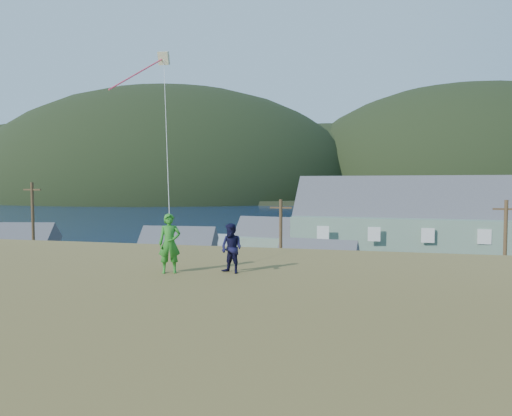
{
  "coord_description": "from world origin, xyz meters",
  "views": [
    {
      "loc": [
        6.32,
        -31.0,
        9.85
      ],
      "look_at": [
        1.82,
        -11.56,
        8.8
      ],
      "focal_mm": 32.0,
      "sensor_mm": 36.0,
      "label": 1
    }
  ],
  "objects_px": {
    "wharf": "(281,243)",
    "shed_palegreen_near": "(177,252)",
    "kite_flyer_green": "(170,243)",
    "lodge": "(471,230)",
    "kite_flyer_navy": "(231,248)",
    "shed_palegreen_far": "(275,241)",
    "shed_white": "(316,268)",
    "shed_teal": "(9,254)"
  },
  "relations": [
    {
      "from": "shed_palegreen_near",
      "to": "kite_flyer_navy",
      "type": "xyz_separation_m",
      "value": [
        16.14,
        -33.98,
        5.61
      ]
    },
    {
      "from": "wharf",
      "to": "shed_teal",
      "type": "bearing_deg",
      "value": -126.63
    },
    {
      "from": "wharf",
      "to": "shed_palegreen_near",
      "type": "distance_m",
      "value": 25.29
    },
    {
      "from": "shed_palegreen_near",
      "to": "kite_flyer_green",
      "type": "distance_m",
      "value": 37.7
    },
    {
      "from": "kite_flyer_navy",
      "to": "lodge",
      "type": "bearing_deg",
      "value": 91.11
    },
    {
      "from": "shed_white",
      "to": "kite_flyer_navy",
      "type": "xyz_separation_m",
      "value": [
        0.19,
        -28.11,
        5.71
      ]
    },
    {
      "from": "kite_flyer_green",
      "to": "shed_teal",
      "type": "bearing_deg",
      "value": 116.04
    },
    {
      "from": "shed_teal",
      "to": "shed_palegreen_near",
      "type": "xyz_separation_m",
      "value": [
        15.58,
        7.08,
        -0.29
      ]
    },
    {
      "from": "wharf",
      "to": "lodge",
      "type": "relative_size",
      "value": 0.69
    },
    {
      "from": "wharf",
      "to": "shed_palegreen_far",
      "type": "height_order",
      "value": "shed_palegreen_far"
    },
    {
      "from": "shed_teal",
      "to": "kite_flyer_green",
      "type": "height_order",
      "value": "kite_flyer_green"
    },
    {
      "from": "wharf",
      "to": "shed_teal",
      "type": "distance_m",
      "value": 38.86
    },
    {
      "from": "shed_white",
      "to": "lodge",
      "type": "bearing_deg",
      "value": 43.31
    },
    {
      "from": "shed_palegreen_far",
      "to": "kite_flyer_green",
      "type": "relative_size",
      "value": 6.09
    },
    {
      "from": "shed_white",
      "to": "kite_flyer_green",
      "type": "height_order",
      "value": "kite_flyer_green"
    },
    {
      "from": "wharf",
      "to": "shed_palegreen_near",
      "type": "bearing_deg",
      "value": -107.47
    },
    {
      "from": "kite_flyer_navy",
      "to": "kite_flyer_green",
      "type": "bearing_deg",
      "value": -145.04
    },
    {
      "from": "shed_palegreen_far",
      "to": "kite_flyer_green",
      "type": "xyz_separation_m",
      "value": [
        5.17,
        -44.22,
        5.49
      ]
    },
    {
      "from": "lodge",
      "to": "shed_palegreen_near",
      "type": "distance_m",
      "value": 31.58
    },
    {
      "from": "kite_flyer_green",
      "to": "shed_palegreen_far",
      "type": "bearing_deg",
      "value": 75.09
    },
    {
      "from": "wharf",
      "to": "shed_white",
      "type": "height_order",
      "value": "shed_white"
    },
    {
      "from": "shed_teal",
      "to": "shed_white",
      "type": "distance_m",
      "value": 31.56
    },
    {
      "from": "lodge",
      "to": "kite_flyer_navy",
      "type": "relative_size",
      "value": 25.41
    },
    {
      "from": "shed_teal",
      "to": "shed_palegreen_near",
      "type": "distance_m",
      "value": 17.11
    },
    {
      "from": "lodge",
      "to": "shed_palegreen_near",
      "type": "xyz_separation_m",
      "value": [
        -31.15,
        -4.47,
        -2.66
      ]
    },
    {
      "from": "lodge",
      "to": "shed_palegreen_near",
      "type": "height_order",
      "value": "lodge"
    },
    {
      "from": "wharf",
      "to": "lodge",
      "type": "bearing_deg",
      "value": -39.73
    },
    {
      "from": "shed_palegreen_far",
      "to": "kite_flyer_navy",
      "type": "xyz_separation_m",
      "value": [
        6.97,
        -43.82,
        5.34
      ]
    },
    {
      "from": "shed_teal",
      "to": "kite_flyer_navy",
      "type": "relative_size",
      "value": 6.68
    },
    {
      "from": "shed_palegreen_near",
      "to": "shed_white",
      "type": "bearing_deg",
      "value": -23.93
    },
    {
      "from": "kite_flyer_navy",
      "to": "shed_white",
      "type": "bearing_deg",
      "value": 112.8
    },
    {
      "from": "shed_palegreen_near",
      "to": "kite_flyer_navy",
      "type": "bearing_deg",
      "value": -68.31
    },
    {
      "from": "shed_palegreen_near",
      "to": "kite_flyer_green",
      "type": "bearing_deg",
      "value": -71.07
    },
    {
      "from": "kite_flyer_green",
      "to": "lodge",
      "type": "bearing_deg",
      "value": 45.04
    },
    {
      "from": "kite_flyer_green",
      "to": "kite_flyer_navy",
      "type": "bearing_deg",
      "value": -9.04
    },
    {
      "from": "wharf",
      "to": "kite_flyer_green",
      "type": "height_order",
      "value": "kite_flyer_green"
    },
    {
      "from": "lodge",
      "to": "shed_palegreen_near",
      "type": "relative_size",
      "value": 4.28
    },
    {
      "from": "wharf",
      "to": "kite_flyer_green",
      "type": "relative_size",
      "value": 14.67
    },
    {
      "from": "wharf",
      "to": "shed_teal",
      "type": "height_order",
      "value": "shed_teal"
    },
    {
      "from": "shed_palegreen_near",
      "to": "kite_flyer_green",
      "type": "height_order",
      "value": "kite_flyer_green"
    },
    {
      "from": "lodge",
      "to": "shed_teal",
      "type": "bearing_deg",
      "value": -161.97
    },
    {
      "from": "lodge",
      "to": "kite_flyer_navy",
      "type": "xyz_separation_m",
      "value": [
        -15.0,
        -38.45,
        2.95
      ]
    }
  ]
}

